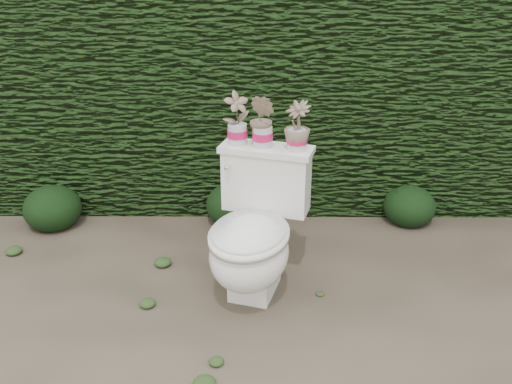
{
  "coord_description": "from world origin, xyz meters",
  "views": [
    {
      "loc": [
        0.19,
        -2.46,
        1.83
      ],
      "look_at": [
        0.17,
        0.32,
        0.55
      ],
      "focal_mm": 40.0,
      "sensor_mm": 36.0,
      "label": 1
    }
  ],
  "objects_px": {
    "potted_plant_center": "(263,122)",
    "potted_plant_right": "(297,127)",
    "potted_plant_left": "(237,120)",
    "toilet": "(254,236)"
  },
  "relations": [
    {
      "from": "potted_plant_left",
      "to": "potted_plant_center",
      "type": "distance_m",
      "value": 0.14
    },
    {
      "from": "potted_plant_center",
      "to": "potted_plant_right",
      "type": "distance_m",
      "value": 0.19
    },
    {
      "from": "potted_plant_right",
      "to": "potted_plant_left",
      "type": "bearing_deg",
      "value": -160.13
    },
    {
      "from": "potted_plant_center",
      "to": "potted_plant_right",
      "type": "relative_size",
      "value": 1.11
    },
    {
      "from": "toilet",
      "to": "potted_plant_right",
      "type": "xyz_separation_m",
      "value": [
        0.23,
        0.18,
        0.54
      ]
    },
    {
      "from": "toilet",
      "to": "potted_plant_center",
      "type": "xyz_separation_m",
      "value": [
        0.05,
        0.24,
        0.56
      ]
    },
    {
      "from": "toilet",
      "to": "potted_plant_right",
      "type": "height_order",
      "value": "potted_plant_right"
    },
    {
      "from": "toilet",
      "to": "potted_plant_center",
      "type": "bearing_deg",
      "value": 95.37
    },
    {
      "from": "potted_plant_center",
      "to": "potted_plant_right",
      "type": "xyz_separation_m",
      "value": [
        0.18,
        -0.05,
        -0.01
      ]
    },
    {
      "from": "potted_plant_center",
      "to": "toilet",
      "type": "bearing_deg",
      "value": -47.73
    }
  ]
}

